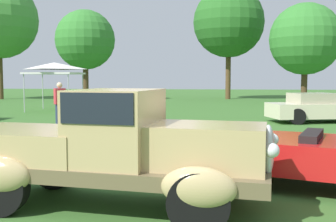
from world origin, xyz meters
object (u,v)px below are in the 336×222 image
object	(u,v)px
spectator_between_cars	(60,103)
canopy_tent_left_field	(54,68)
feature_pickup_truck	(111,147)
show_car_cream	(315,108)

from	to	relation	value
spectator_between_cars	canopy_tent_left_field	distance (m)	7.90
spectator_between_cars	canopy_tent_left_field	world-z (taller)	canopy_tent_left_field
spectator_between_cars	feature_pickup_truck	bearing A→B (deg)	-65.28
show_car_cream	canopy_tent_left_field	bearing A→B (deg)	160.87
feature_pickup_truck	canopy_tent_left_field	distance (m)	18.21
feature_pickup_truck	show_car_cream	bearing A→B (deg)	64.61
spectator_between_cars	show_car_cream	bearing A→B (deg)	14.59
show_car_cream	spectator_between_cars	xyz separation A→B (m)	(-10.07, -2.62, 0.32)
feature_pickup_truck	canopy_tent_left_field	xyz separation A→B (m)	(-7.35, 16.59, 1.55)
feature_pickup_truck	spectator_between_cars	xyz separation A→B (m)	(-4.34, 9.43, 0.04)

